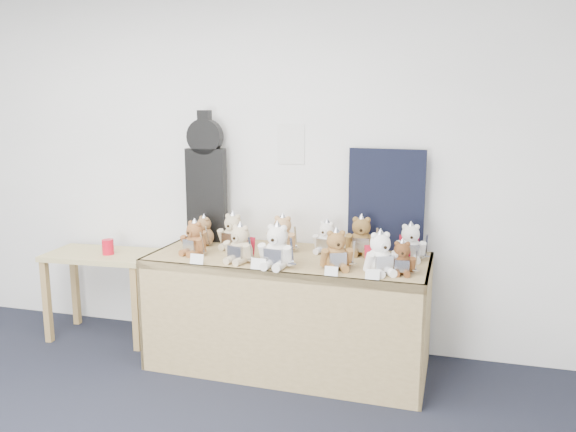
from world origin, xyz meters
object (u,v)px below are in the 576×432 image
(teddy_back_centre_left, at_px, (282,235))
(teddy_back_far_left, at_px, (204,232))
(display_table, at_px, (285,283))
(side_table, at_px, (102,268))
(red_cup, at_px, (108,247))
(teddy_front_centre, at_px, (277,248))
(teddy_back_left, at_px, (233,233))
(teddy_front_left, at_px, (240,245))
(teddy_front_right, at_px, (336,251))
(teddy_back_right, at_px, (361,237))
(teddy_back_end, at_px, (410,244))
(teddy_back_centre_right, at_px, (327,238))
(guitar_case, at_px, (206,178))
(teddy_front_far_left, at_px, (194,239))
(teddy_front_far_right, at_px, (380,255))
(teddy_front_end, at_px, (402,259))

(teddy_back_centre_left, bearing_deg, teddy_back_far_left, -179.81)
(display_table, height_order, teddy_back_centre_left, teddy_back_centre_left)
(side_table, xyz_separation_m, red_cup, (0.09, -0.03, 0.18))
(teddy_front_centre, xyz_separation_m, teddy_back_left, (-0.46, 0.39, -0.01))
(teddy_front_centre, distance_m, teddy_back_far_left, 0.83)
(teddy_back_centre_left, distance_m, teddy_back_far_left, 0.62)
(teddy_front_left, relative_size, teddy_back_far_left, 1.16)
(side_table, relative_size, teddy_front_left, 2.97)
(teddy_front_right, relative_size, teddy_back_left, 0.98)
(teddy_back_centre_left, height_order, teddy_back_right, teddy_back_right)
(teddy_back_right, distance_m, teddy_back_end, 0.35)
(display_table, xyz_separation_m, red_cup, (-1.47, 0.13, 0.12))
(side_table, xyz_separation_m, teddy_back_right, (2.04, 0.10, 0.35))
(teddy_back_left, bearing_deg, teddy_back_centre_right, 13.98)
(teddy_back_right, bearing_deg, red_cup, 178.13)
(guitar_case, xyz_separation_m, teddy_front_left, (0.46, -0.52, -0.37))
(teddy_front_far_left, relative_size, teddy_back_right, 0.89)
(teddy_back_end, bearing_deg, teddy_front_right, -151.45)
(teddy_front_far_right, bearing_deg, red_cup, 140.65)
(teddy_front_end, bearing_deg, red_cup, 166.84)
(teddy_front_far_left, height_order, teddy_back_centre_left, teddy_back_centre_left)
(teddy_front_far_left, bearing_deg, teddy_back_far_left, 119.73)
(teddy_front_left, bearing_deg, guitar_case, 147.03)
(display_table, distance_m, teddy_front_far_left, 0.71)
(teddy_back_centre_left, bearing_deg, teddy_front_end, -19.49)
(teddy_front_left, relative_size, teddy_front_right, 1.01)
(display_table, distance_m, teddy_back_far_left, 0.78)
(teddy_back_centre_left, xyz_separation_m, teddy_back_end, (0.90, -0.01, -0.01))
(teddy_front_centre, height_order, teddy_back_centre_left, teddy_front_centre)
(guitar_case, height_order, teddy_back_centre_left, guitar_case)
(teddy_front_far_right, distance_m, teddy_back_left, 1.17)
(teddy_front_right, bearing_deg, teddy_back_left, 135.80)
(teddy_front_right, bearing_deg, teddy_back_centre_right, 87.57)
(teddy_back_centre_right, xyz_separation_m, teddy_back_end, (0.59, -0.05, 0.01))
(side_table, height_order, teddy_back_centre_left, teddy_back_centre_left)
(display_table, relative_size, side_table, 2.26)
(teddy_front_end, distance_m, teddy_back_right, 0.52)
(guitar_case, bearing_deg, teddy_front_far_right, -23.00)
(teddy_front_right, height_order, teddy_front_end, teddy_front_right)
(teddy_front_right, height_order, teddy_back_centre_left, teddy_back_centre_left)
(teddy_front_left, bearing_deg, display_table, 45.64)
(red_cup, bearing_deg, guitar_case, 16.85)
(guitar_case, bearing_deg, teddy_front_right, -26.71)
(teddy_back_centre_left, bearing_deg, teddy_back_end, 1.71)
(display_table, distance_m, teddy_front_far_right, 0.74)
(teddy_back_right, bearing_deg, teddy_back_centre_left, -179.01)
(teddy_front_far_left, xyz_separation_m, teddy_back_left, (0.20, 0.24, 0.01))
(guitar_case, height_order, teddy_back_end, guitar_case)
(teddy_front_end, bearing_deg, guitar_case, 155.50)
(teddy_front_right, bearing_deg, teddy_back_centre_left, 120.13)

